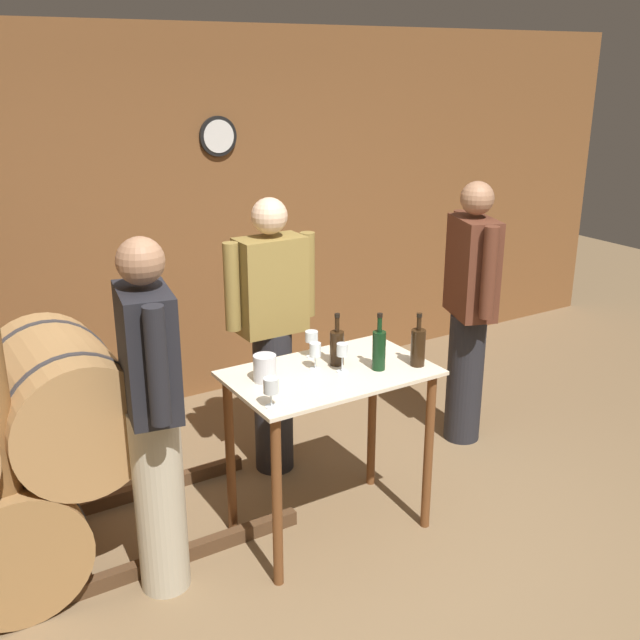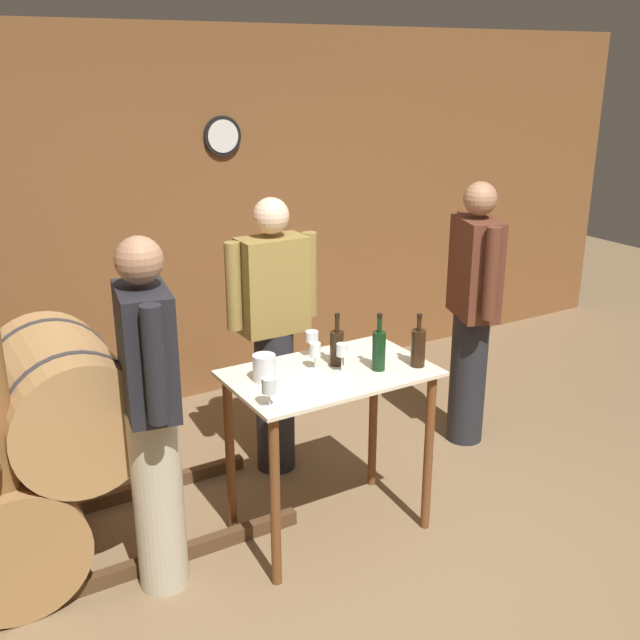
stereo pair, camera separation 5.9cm
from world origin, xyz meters
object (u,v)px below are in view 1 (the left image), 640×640
(wine_bottle_far_left, at_px, (337,346))
(person_host, at_px, (153,414))
(ice_bucket, at_px, (265,368))
(person_visitor_with_scarf, at_px, (470,309))
(wine_bottle_center, at_px, (418,346))
(wine_glass_near_right, at_px, (312,338))
(wine_glass_near_center, at_px, (315,351))
(wine_glass_far_side, at_px, (342,351))
(wine_glass_near_left, at_px, (271,386))
(wine_bottle_left, at_px, (379,349))
(person_visitor_bearded, at_px, (272,332))

(wine_bottle_far_left, relative_size, person_host, 0.16)
(wine_bottle_far_left, bearing_deg, person_host, -178.04)
(ice_bucket, xyz_separation_m, person_visitor_with_scarf, (1.68, 0.35, -0.08))
(wine_bottle_center, distance_m, wine_glass_near_right, 0.57)
(wine_bottle_center, xyz_separation_m, wine_glass_near_center, (-0.48, 0.24, -0.01))
(wine_glass_far_side, bearing_deg, wine_glass_near_left, -161.00)
(wine_bottle_far_left, xyz_separation_m, ice_bucket, (-0.42, 0.01, -0.03))
(ice_bucket, bearing_deg, person_visitor_with_scarf, 11.82)
(wine_bottle_far_left, height_order, wine_glass_near_right, wine_bottle_far_left)
(wine_bottle_far_left, height_order, wine_glass_far_side, wine_bottle_far_left)
(wine_glass_near_center, bearing_deg, wine_glass_near_left, -145.56)
(wine_bottle_left, bearing_deg, person_host, 173.50)
(wine_bottle_far_left, relative_size, wine_bottle_left, 0.92)
(person_visitor_with_scarf, bearing_deg, wine_bottle_left, -154.58)
(wine_glass_far_side, relative_size, ice_bucket, 1.13)
(wine_glass_near_left, distance_m, wine_glass_far_side, 0.53)
(wine_glass_near_center, relative_size, wine_glass_far_side, 0.92)
(wine_bottle_far_left, distance_m, person_visitor_with_scarf, 1.31)
(wine_bottle_left, height_order, wine_bottle_center, wine_bottle_left)
(wine_bottle_left, relative_size, person_visitor_with_scarf, 0.17)
(ice_bucket, height_order, person_visitor_bearded, person_visitor_bearded)
(wine_glass_near_right, bearing_deg, person_visitor_with_scarf, 8.59)
(wine_bottle_left, bearing_deg, ice_bucket, 162.80)
(wine_bottle_left, relative_size, person_host, 0.17)
(person_visitor_with_scarf, xyz_separation_m, person_visitor_bearded, (-1.28, 0.32, -0.02))
(wine_glass_near_right, distance_m, person_host, 0.99)
(wine_glass_near_center, bearing_deg, wine_glass_near_right, 65.51)
(ice_bucket, xyz_separation_m, person_host, (-0.60, -0.04, -0.08))
(wine_glass_near_center, distance_m, person_host, 0.90)
(person_visitor_bearded, bearing_deg, wine_glass_near_left, -118.21)
(wine_bottle_left, distance_m, person_host, 1.18)
(ice_bucket, relative_size, person_host, 0.08)
(wine_glass_near_right, bearing_deg, wine_glass_near_center, -114.49)
(person_visitor_bearded, bearing_deg, person_visitor_with_scarf, -14.25)
(wine_glass_near_right, bearing_deg, person_visitor_bearded, 86.03)
(ice_bucket, distance_m, person_host, 0.61)
(wine_bottle_far_left, xyz_separation_m, person_host, (-1.02, -0.03, -0.11))
(person_host, bearing_deg, wine_glass_far_side, -3.61)
(wine_bottle_left, distance_m, wine_bottle_center, 0.21)
(ice_bucket, bearing_deg, wine_glass_near_right, 22.83)
(wine_bottle_far_left, distance_m, wine_glass_near_center, 0.13)
(ice_bucket, bearing_deg, wine_bottle_far_left, -1.09)
(ice_bucket, bearing_deg, person_host, -175.90)
(wine_glass_far_side, xyz_separation_m, ice_bucket, (-0.39, 0.11, -0.04))
(wine_bottle_center, distance_m, wine_glass_near_left, 0.89)
(wine_glass_near_center, relative_size, person_host, 0.08)
(wine_bottle_left, distance_m, wine_glass_far_side, 0.19)
(wine_bottle_left, relative_size, ice_bucket, 2.24)
(wine_bottle_left, xyz_separation_m, wine_glass_far_side, (-0.18, 0.07, -0.00))
(wine_glass_near_right, bearing_deg, wine_glass_far_side, -83.78)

